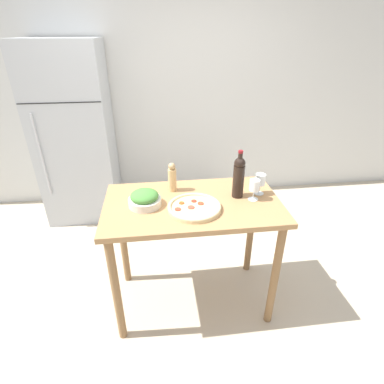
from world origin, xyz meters
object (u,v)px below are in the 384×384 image
at_px(wine_bottle, 239,176).
at_px(salad_bowl, 145,198).
at_px(wine_glass_far, 260,181).
at_px(refrigerator, 75,136).
at_px(homemade_pizza, 195,207).
at_px(pepper_mill, 172,178).
at_px(wine_glass_near, 254,186).

xyz_separation_m(wine_bottle, salad_bowl, (-0.64, -0.04, -0.11)).
bearing_deg(wine_glass_far, wine_bottle, -173.79).
xyz_separation_m(refrigerator, homemade_pizza, (1.08, -1.59, -0.01)).
relative_size(wine_glass_far, homemade_pizza, 0.43).
bearing_deg(wine_bottle, pepper_mill, 162.18).
distance_m(wine_glass_near, pepper_mill, 0.58).
xyz_separation_m(wine_bottle, wine_glass_near, (0.10, -0.06, -0.05)).
distance_m(refrigerator, wine_glass_near, 2.14).
xyz_separation_m(refrigerator, pepper_mill, (0.96, -1.32, 0.08)).
relative_size(refrigerator, wine_bottle, 5.54).
xyz_separation_m(wine_glass_near, homemade_pizza, (-0.42, -0.08, -0.09)).
xyz_separation_m(wine_glass_far, pepper_mill, (-0.61, 0.13, -0.00)).
height_order(salad_bowl, homemade_pizza, salad_bowl).
distance_m(wine_bottle, pepper_mill, 0.47).
relative_size(pepper_mill, homemade_pizza, 0.61).
bearing_deg(refrigerator, wine_glass_near, -45.30).
bearing_deg(homemade_pizza, wine_bottle, 22.97).
relative_size(refrigerator, wine_glass_near, 12.47).
bearing_deg(pepper_mill, refrigerator, 126.12).
distance_m(wine_bottle, wine_glass_far, 0.17).
distance_m(wine_bottle, salad_bowl, 0.65).
bearing_deg(wine_glass_far, homemade_pizza, -162.38).
bearing_deg(pepper_mill, wine_glass_near, -20.52).
height_order(wine_glass_far, homemade_pizza, wine_glass_far).
xyz_separation_m(wine_bottle, homemade_pizza, (-0.32, -0.14, -0.14)).
relative_size(refrigerator, wine_glass_far, 12.47).
xyz_separation_m(wine_glass_near, salad_bowl, (-0.74, 0.02, -0.05)).
bearing_deg(homemade_pizza, wine_glass_far, 17.62).
bearing_deg(salad_bowl, wine_bottle, 3.51).
distance_m(salad_bowl, homemade_pizza, 0.34).
relative_size(wine_glass_far, salad_bowl, 0.69).
relative_size(refrigerator, pepper_mill, 8.76).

